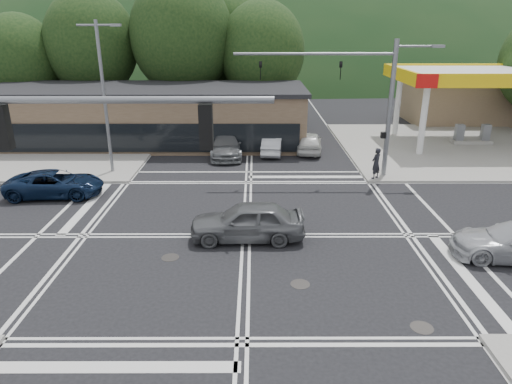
{
  "coord_description": "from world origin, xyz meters",
  "views": [
    {
      "loc": [
        0.38,
        -18.15,
        8.74
      ],
      "look_at": [
        0.43,
        1.76,
        1.4
      ],
      "focal_mm": 32.0,
      "sensor_mm": 36.0,
      "label": 1
    }
  ],
  "objects_px": {
    "car_blue_west": "(55,184)",
    "car_grey_center": "(247,221)",
    "car_queue_b": "(309,142)",
    "car_northbound": "(226,145)",
    "car_queue_a": "(272,145)",
    "pedestrian": "(376,163)"
  },
  "relations": [
    {
      "from": "car_blue_west",
      "to": "car_grey_center",
      "type": "relative_size",
      "value": 1.02
    },
    {
      "from": "car_grey_center",
      "to": "car_queue_b",
      "type": "height_order",
      "value": "car_grey_center"
    },
    {
      "from": "car_queue_b",
      "to": "car_northbound",
      "type": "relative_size",
      "value": 0.82
    },
    {
      "from": "car_blue_west",
      "to": "car_queue_b",
      "type": "xyz_separation_m",
      "value": [
        14.71,
        9.0,
        0.04
      ]
    },
    {
      "from": "car_blue_west",
      "to": "car_queue_a",
      "type": "height_order",
      "value": "car_blue_west"
    },
    {
      "from": "car_queue_b",
      "to": "car_queue_a",
      "type": "bearing_deg",
      "value": 17.25
    },
    {
      "from": "car_grey_center",
      "to": "pedestrian",
      "type": "relative_size",
      "value": 2.65
    },
    {
      "from": "car_grey_center",
      "to": "car_queue_a",
      "type": "bearing_deg",
      "value": 172.58
    },
    {
      "from": "car_queue_a",
      "to": "car_queue_b",
      "type": "bearing_deg",
      "value": -163.56
    },
    {
      "from": "car_grey_center",
      "to": "pedestrian",
      "type": "xyz_separation_m",
      "value": [
        7.45,
        7.8,
        0.24
      ]
    },
    {
      "from": "car_blue_west",
      "to": "car_grey_center",
      "type": "distance_m",
      "value": 11.7
    },
    {
      "from": "car_northbound",
      "to": "car_blue_west",
      "type": "bearing_deg",
      "value": -141.16
    },
    {
      "from": "car_queue_a",
      "to": "car_northbound",
      "type": "distance_m",
      "value": 3.32
    },
    {
      "from": "car_blue_west",
      "to": "car_northbound",
      "type": "height_order",
      "value": "car_northbound"
    },
    {
      "from": "car_grey_center",
      "to": "car_queue_b",
      "type": "xyz_separation_m",
      "value": [
        4.27,
        14.3,
        -0.1
      ]
    },
    {
      "from": "car_grey_center",
      "to": "car_northbound",
      "type": "relative_size",
      "value": 0.93
    },
    {
      "from": "car_queue_b",
      "to": "pedestrian",
      "type": "xyz_separation_m",
      "value": [
        3.17,
        -6.5,
        0.34
      ]
    },
    {
      "from": "car_queue_b",
      "to": "car_northbound",
      "type": "distance_m",
      "value": 6.07
    },
    {
      "from": "car_grey_center",
      "to": "car_northbound",
      "type": "bearing_deg",
      "value": -173.61
    },
    {
      "from": "car_queue_a",
      "to": "car_grey_center",
      "type": "bearing_deg",
      "value": 89.47
    },
    {
      "from": "car_grey_center",
      "to": "car_northbound",
      "type": "distance_m",
      "value": 13.43
    },
    {
      "from": "car_northbound",
      "to": "pedestrian",
      "type": "xyz_separation_m",
      "value": [
        9.16,
        -5.52,
        0.31
      ]
    }
  ]
}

